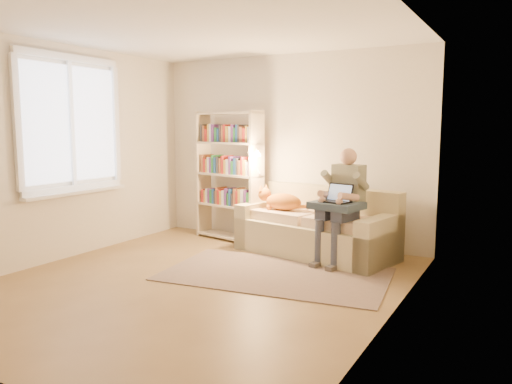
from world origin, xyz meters
The scene contains 13 objects.
floor centered at (0.00, 0.00, 0.00)m, with size 4.50×4.50×0.00m, color olive.
ceiling centered at (0.00, 0.00, 2.60)m, with size 4.00×4.50×0.02m, color white.
wall_left centered at (-2.00, 0.00, 1.30)m, with size 0.02×4.50×2.60m, color silver.
wall_right centered at (2.00, 0.00, 1.30)m, with size 0.02×4.50×2.60m, color silver.
wall_back centered at (0.00, 2.25, 1.30)m, with size 4.00×0.02×2.60m, color silver.
window centered at (-1.95, 0.20, 1.38)m, with size 0.12×1.52×1.69m.
sofa centered at (0.65, 1.74, 0.31)m, with size 2.13×1.29×0.84m.
person centered at (1.05, 1.50, 0.78)m, with size 0.47×0.64×1.37m.
cat centered at (0.15, 1.72, 0.65)m, with size 0.76×0.36×0.27m.
blanket centered at (0.99, 1.39, 0.71)m, with size 0.55×0.45×0.08m, color #283846.
laptop centered at (0.99, 1.40, 0.80)m, with size 0.37×0.33×0.28m.
bookshelf centered at (-0.77, 1.90, 1.01)m, with size 1.20×0.57×1.83m.
rug centered at (0.59, 0.69, 0.01)m, with size 2.41×1.43×0.01m, color #7E695B.
Camera 1 is at (2.99, -4.07, 1.61)m, focal length 35.00 mm.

